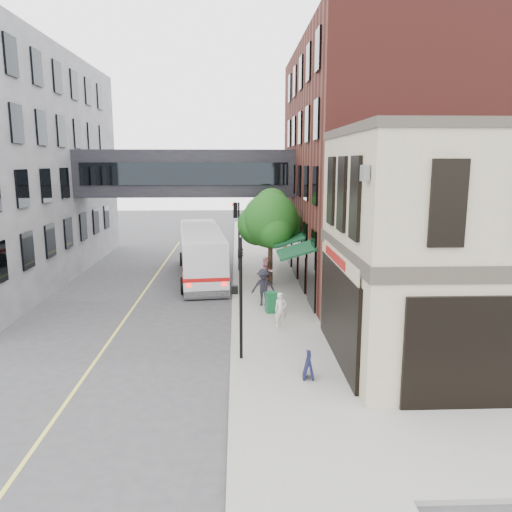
{
  "coord_description": "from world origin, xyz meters",
  "views": [
    {
      "loc": [
        0.28,
        -15.34,
        7.28
      ],
      "look_at": [
        1.07,
        5.33,
        3.34
      ],
      "focal_mm": 35.0,
      "sensor_mm": 36.0,
      "label": 1
    }
  ],
  "objects": [
    {
      "name": "corner_building",
      "position": [
        8.97,
        2.0,
        4.21
      ],
      "size": [
        10.19,
        8.12,
        8.45
      ],
      "color": "tan",
      "rests_on": "ground"
    },
    {
      "name": "lane_marking",
      "position": [
        -5.0,
        10.0,
        0.01
      ],
      "size": [
        0.12,
        40.0,
        0.01
      ],
      "primitive_type": "cube",
      "color": "#D8CC4C",
      "rests_on": "ground"
    },
    {
      "name": "traffic_signal_far",
      "position": [
        0.26,
        17.0,
        3.34
      ],
      "size": [
        0.53,
        0.28,
        4.5
      ],
      "color": "black",
      "rests_on": "sidewalk_main"
    },
    {
      "name": "traffic_signal_near",
      "position": [
        0.37,
        2.0,
        2.98
      ],
      "size": [
        0.44,
        0.22,
        4.6
      ],
      "color": "black",
      "rests_on": "sidewalk_main"
    },
    {
      "name": "pedestrian_b",
      "position": [
        1.93,
        12.38,
        1.02
      ],
      "size": [
        1.01,
        0.9,
        1.75
      ],
      "primitive_type": "imported",
      "rotation": [
        0.0,
        0.0,
        0.32
      ],
      "color": "pink",
      "rests_on": "sidewalk_main"
    },
    {
      "name": "brick_building",
      "position": [
        9.98,
        15.0,
        6.99
      ],
      "size": [
        13.76,
        18.0,
        14.0
      ],
      "color": "#511E19",
      "rests_on": "ground"
    },
    {
      "name": "newspaper_box",
      "position": [
        1.88,
        7.58,
        0.65
      ],
      "size": [
        0.58,
        0.54,
        1.0
      ],
      "primitive_type": "cube",
      "rotation": [
        0.0,
        0.0,
        0.2
      ],
      "color": "#155D30",
      "rests_on": "sidewalk_main"
    },
    {
      "name": "sidewalk_main",
      "position": [
        2.0,
        14.0,
        0.07
      ],
      "size": [
        4.0,
        60.0,
        0.15
      ],
      "primitive_type": "cube",
      "color": "gray",
      "rests_on": "ground"
    },
    {
      "name": "sandwich_board",
      "position": [
        2.63,
        0.19,
        0.6
      ],
      "size": [
        0.37,
        0.53,
        0.9
      ],
      "primitive_type": "cube",
      "rotation": [
        0.0,
        0.0,
        -0.11
      ],
      "color": "black",
      "rests_on": "sidewalk_main"
    },
    {
      "name": "skyway_bridge",
      "position": [
        -3.0,
        18.0,
        6.5
      ],
      "size": [
        14.0,
        3.18,
        3.0
      ],
      "color": "black",
      "rests_on": "ground"
    },
    {
      "name": "street_sign_pole",
      "position": [
        0.39,
        7.0,
        1.93
      ],
      "size": [
        0.08,
        0.75,
        3.0
      ],
      "color": "gray",
      "rests_on": "sidewalk_main"
    },
    {
      "name": "pedestrian_c",
      "position": [
        1.58,
        8.78,
        1.09
      ],
      "size": [
        1.29,
        0.84,
        1.88
      ],
      "primitive_type": "imported",
      "rotation": [
        0.0,
        0.0,
        -0.12
      ],
      "color": "black",
      "rests_on": "sidewalk_main"
    },
    {
      "name": "pedestrian_a",
      "position": [
        2.16,
        5.47,
        0.91
      ],
      "size": [
        0.63,
        0.49,
        1.53
      ],
      "primitive_type": "imported",
      "rotation": [
        0.0,
        0.0,
        0.23
      ],
      "color": "silver",
      "rests_on": "sidewalk_main"
    },
    {
      "name": "ground",
      "position": [
        0.0,
        0.0,
        0.0
      ],
      "size": [
        120.0,
        120.0,
        0.0
      ],
      "primitive_type": "plane",
      "color": "#38383A",
      "rests_on": "ground"
    },
    {
      "name": "street_tree",
      "position": [
        2.19,
        13.22,
        3.91
      ],
      "size": [
        3.8,
        3.2,
        5.6
      ],
      "color": "#382619",
      "rests_on": "sidewalk_main"
    },
    {
      "name": "bus",
      "position": [
        -1.99,
        15.81,
        1.69
      ],
      "size": [
        3.77,
        11.43,
        3.02
      ],
      "color": "silver",
      "rests_on": "ground"
    }
  ]
}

